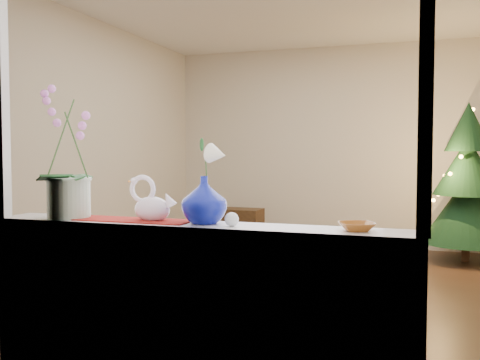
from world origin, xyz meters
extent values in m
plane|color=#352115|center=(0.00, 0.00, 0.00)|extent=(5.00, 5.00, 0.00)
cube|color=beige|center=(0.00, 2.50, 1.35)|extent=(4.50, 0.10, 2.70)
cube|color=beige|center=(0.00, -2.50, 1.35)|extent=(4.50, 0.10, 2.70)
cube|color=beige|center=(-2.25, 0.00, 1.35)|extent=(0.10, 5.00, 2.70)
cube|color=white|center=(0.00, -2.46, 0.44)|extent=(2.20, 0.08, 0.88)
cube|color=white|center=(0.00, -2.37, 0.90)|extent=(2.20, 0.26, 0.04)
cube|color=maroon|center=(-0.38, -2.37, 0.92)|extent=(0.70, 0.20, 0.01)
imported|color=#050E6F|center=(0.05, -2.36, 1.06)|extent=(0.31, 0.31, 0.27)
sphere|color=silver|center=(0.22, -2.41, 0.95)|extent=(0.07, 0.07, 0.07)
imported|color=brown|center=(0.80, -2.37, 0.94)|extent=(0.18, 0.18, 0.03)
cube|color=black|center=(-1.22, 1.76, 0.27)|extent=(0.73, 0.39, 0.54)
camera|label=1|loc=(1.06, -4.80, 1.27)|focal=40.00mm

